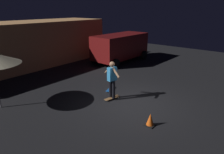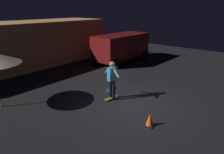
{
  "view_description": "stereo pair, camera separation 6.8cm",
  "coord_description": "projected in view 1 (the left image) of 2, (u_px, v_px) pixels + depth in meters",
  "views": [
    {
      "loc": [
        -6.58,
        -4.32,
        3.9
      ],
      "look_at": [
        -0.18,
        0.95,
        1.05
      ],
      "focal_mm": 32.47,
      "sensor_mm": 36.0,
      "label": 1
    },
    {
      "loc": [
        -6.54,
        -4.37,
        3.9
      ],
      "look_at": [
        -0.18,
        0.95,
        1.05
      ],
      "focal_mm": 32.47,
      "sensor_mm": 36.0,
      "label": 2
    }
  ],
  "objects": [
    {
      "name": "skateboard_spare",
      "position": [
        110.0,
        89.0,
        10.1
      ],
      "size": [
        0.8,
        0.44,
        0.07
      ],
      "color": "#1959B2",
      "rests_on": "ground_plane"
    },
    {
      "name": "parked_van",
      "position": [
        121.0,
        46.0,
        15.16
      ],
      "size": [
        4.65,
        2.3,
        2.03
      ],
      "color": "maroon",
      "rests_on": "ground_plane"
    },
    {
      "name": "skateboard_ridden",
      "position": [
        112.0,
        98.0,
        9.1
      ],
      "size": [
        0.8,
        0.35,
        0.07
      ],
      "color": "olive",
      "rests_on": "ground_plane"
    },
    {
      "name": "low_building",
      "position": [
        16.0,
        46.0,
        13.43
      ],
      "size": [
        13.24,
        3.52,
        3.01
      ],
      "color": "tan",
      "rests_on": "ground_plane"
    },
    {
      "name": "skater",
      "position": [
        112.0,
        77.0,
        8.78
      ],
      "size": [
        0.42,
        0.98,
        1.67
      ],
      "color": "black",
      "rests_on": "skateboard_ridden"
    },
    {
      "name": "traffic_cone",
      "position": [
        150.0,
        120.0,
        7.01
      ],
      "size": [
        0.34,
        0.34,
        0.46
      ],
      "color": "black",
      "rests_on": "ground_plane"
    },
    {
      "name": "ground_plane",
      "position": [
        132.0,
        104.0,
        8.67
      ],
      "size": [
        28.0,
        28.0,
        0.0
      ],
      "primitive_type": "plane",
      "color": "black"
    }
  ]
}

